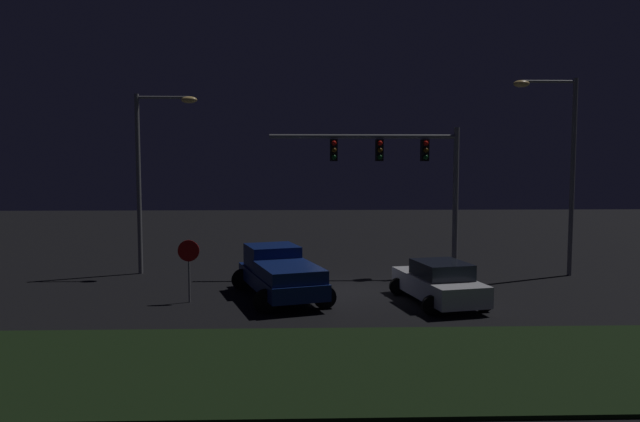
% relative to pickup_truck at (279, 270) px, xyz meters
% --- Properties ---
extents(ground_plane, '(80.00, 80.00, 0.00)m').
position_rel_pickup_truck_xyz_m(ground_plane, '(2.52, 1.16, -1.00)').
color(ground_plane, black).
extents(grass_median, '(24.49, 6.12, 0.10)m').
position_rel_pickup_truck_xyz_m(grass_median, '(2.52, -7.52, -0.95)').
color(grass_median, black).
rests_on(grass_median, ground_plane).
extents(pickup_truck, '(3.92, 5.75, 1.80)m').
position_rel_pickup_truck_xyz_m(pickup_truck, '(0.00, 0.00, 0.00)').
color(pickup_truck, navy).
rests_on(pickup_truck, ground_plane).
extents(car_sedan, '(3.06, 4.68, 1.51)m').
position_rel_pickup_truck_xyz_m(car_sedan, '(5.65, -1.12, -0.26)').
color(car_sedan, silver).
rests_on(car_sedan, ground_plane).
extents(traffic_signal_gantry, '(8.32, 0.56, 6.50)m').
position_rel_pickup_truck_xyz_m(traffic_signal_gantry, '(5.19, 4.35, 3.90)').
color(traffic_signal_gantry, slate).
rests_on(traffic_signal_gantry, ground_plane).
extents(street_lamp_left, '(2.74, 0.44, 7.97)m').
position_rel_pickup_truck_xyz_m(street_lamp_left, '(-5.84, 4.91, 4.05)').
color(street_lamp_left, slate).
rests_on(street_lamp_left, ground_plane).
extents(street_lamp_right, '(2.81, 0.44, 8.58)m').
position_rel_pickup_truck_xyz_m(street_lamp_right, '(12.07, 3.87, 4.39)').
color(street_lamp_right, slate).
rests_on(street_lamp_right, ground_plane).
extents(stop_sign, '(0.76, 0.08, 2.23)m').
position_rel_pickup_truck_xyz_m(stop_sign, '(-3.15, -0.72, 0.56)').
color(stop_sign, slate).
rests_on(stop_sign, ground_plane).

